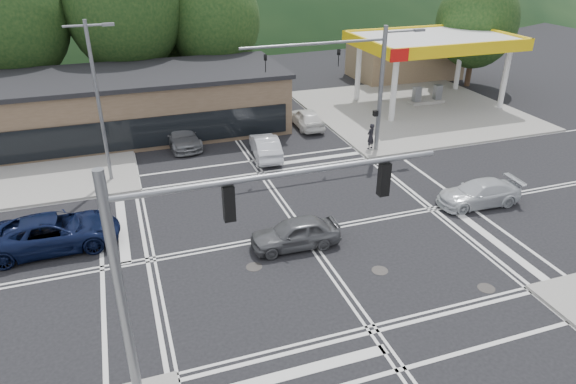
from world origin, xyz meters
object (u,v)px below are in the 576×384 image
object	(u,v)px
car_queue_b	(307,118)
car_blue_west	(54,232)
car_grey_center	(295,233)
car_northbound	(181,135)
pedestrian	(371,136)
car_silver_east	(479,193)
car_queue_a	(265,146)

from	to	relation	value
car_queue_b	car_blue_west	bearing A→B (deg)	36.87
car_grey_center	car_northbound	size ratio (longest dim) A/B	0.84
car_grey_center	car_northbound	distance (m)	14.74
car_blue_west	pedestrian	world-z (taller)	pedestrian
car_queue_b	car_northbound	size ratio (longest dim) A/B	0.87
car_grey_center	car_queue_b	xyz separation A→B (m)	(6.26, 15.01, 0.02)
car_northbound	pedestrian	xyz separation A→B (m)	(11.64, -5.07, 0.30)
car_northbound	car_silver_east	bearing A→B (deg)	-51.57
car_grey_center	car_silver_east	xyz separation A→B (m)	(10.51, 0.71, -0.05)
car_blue_west	car_northbound	xyz separation A→B (m)	(7.28, 10.95, -0.09)
car_silver_east	car_queue_a	xyz separation A→B (m)	(-8.75, 9.90, 0.06)
car_silver_east	pedestrian	distance (m)	8.86
car_blue_west	car_northbound	size ratio (longest dim) A/B	1.18
car_queue_a	car_blue_west	bearing A→B (deg)	36.96
car_queue_a	car_northbound	world-z (taller)	car_queue_a
car_grey_center	car_queue_a	bearing A→B (deg)	172.34
car_northbound	car_queue_b	bearing A→B (deg)	-2.64
car_silver_east	car_queue_b	bearing A→B (deg)	-159.96
car_blue_west	car_northbound	world-z (taller)	car_blue_west
car_grey_center	pedestrian	xyz separation A→B (m)	(8.58, 9.35, 0.31)
car_blue_west	car_queue_b	distance (m)	20.23
car_grey_center	car_queue_a	xyz separation A→B (m)	(1.76, 10.61, 0.02)
car_northbound	pedestrian	bearing A→B (deg)	-29.83
car_blue_west	car_grey_center	xyz separation A→B (m)	(10.34, -3.46, -0.10)
car_queue_a	car_northbound	size ratio (longest dim) A/B	0.89
car_silver_east	car_queue_b	xyz separation A→B (m)	(-4.25, 14.30, 0.07)
car_silver_east	car_northbound	distance (m)	19.29
car_grey_center	car_queue_a	size ratio (longest dim) A/B	0.94
car_silver_east	car_blue_west	bearing A→B (deg)	-94.02
pedestrian	car_queue_a	bearing A→B (deg)	-36.11
car_blue_west	car_grey_center	bearing A→B (deg)	-108.83
car_blue_west	car_grey_center	size ratio (longest dim) A/B	1.39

